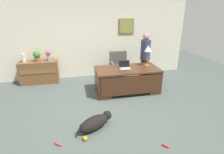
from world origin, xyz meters
The scene contains 15 objects.
ground_plane centered at (0.00, 0.00, 0.00)m, with size 12.00×12.00×0.00m, color #4C5651.
back_wall centered at (0.01, 2.60, 1.35)m, with size 7.00×0.16×2.70m.
desk centered at (0.80, 0.88, 0.41)m, with size 1.88×0.96×0.75m.
credenza centered at (-1.94, 2.25, 0.38)m, with size 1.25×0.50×0.76m.
armchair centered at (0.79, 1.88, 0.47)m, with size 0.60×0.59×1.02m.
person_standing centered at (1.60, 1.54, 0.87)m, with size 0.32×0.32×1.68m.
dog_lying centered at (-0.40, -0.76, 0.15)m, with size 0.81×0.63×0.30m.
laptop centered at (0.71, 0.94, 0.81)m, with size 0.32×0.22×0.22m.
desk_lamp centered at (1.47, 1.04, 1.25)m, with size 0.22×0.22×0.64m.
vase_with_flowers centered at (-1.57, 2.25, 0.98)m, with size 0.17×0.17×0.35m.
vase_empty centered at (-2.36, 2.25, 0.91)m, with size 0.13×0.13×0.29m, color silver.
potted_plant centered at (-1.94, 2.25, 0.96)m, with size 0.24×0.24×0.36m.
dog_toy_ball centered at (-0.65, -1.09, 0.05)m, with size 0.09×0.09×0.09m, color orange.
dog_toy_bone centered at (-1.17, -1.11, 0.03)m, with size 0.18×0.05×0.05m, color #E53F33.
dog_toy_plush centered at (0.81, -1.59, 0.03)m, with size 0.15×0.05×0.05m, color #E53F33.
Camera 1 is at (-0.76, -4.05, 2.44)m, focal length 29.29 mm.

